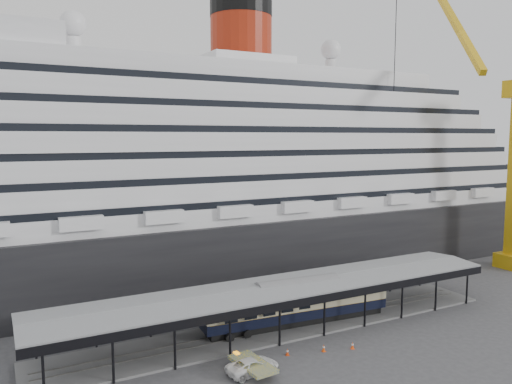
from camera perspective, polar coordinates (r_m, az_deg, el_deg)
ground at (r=56.16m, az=5.85°, el=-16.85°), size 200.00×200.00×0.00m
cruise_ship at (r=80.30m, az=-6.78°, el=3.61°), size 130.00×30.00×43.90m
platform_canopy at (r=59.24m, az=3.12°, el=-13.13°), size 56.00×9.18×5.30m
crane_yellow at (r=92.85m, az=27.06°, el=4.32°), size 23.83×18.78×47.60m
port_truck at (r=49.48m, az=-0.39°, el=-19.25°), size 5.33×2.83×1.43m
pullman_carriage at (r=60.11m, az=4.79°, el=-12.44°), size 23.41×4.71×22.83m
traffic_cone_left at (r=53.24m, az=3.62°, el=-17.77°), size 0.46×0.46×0.70m
traffic_cone_mid at (r=54.41m, az=7.74°, el=-17.24°), size 0.41×0.41×0.75m
traffic_cone_right at (r=55.48m, az=10.97°, el=-16.82°), size 0.48×0.48×0.75m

